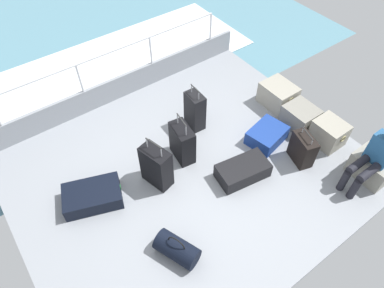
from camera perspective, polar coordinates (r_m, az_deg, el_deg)
name	(u,v)px	position (r m, az deg, el deg)	size (l,w,h in m)	color
ground_plane	(190,171)	(5.53, -0.32, -4.34)	(4.40, 5.20, 0.06)	gray
gunwale_port	(121,86)	(6.69, -11.45, 9.18)	(0.06, 5.20, 0.45)	gray
railing_port	(116,61)	(6.36, -12.22, 13.03)	(0.04, 4.20, 1.02)	silver
sea_wake	(94,73)	(8.11, -15.71, 11.12)	(12.00, 12.00, 0.01)	#598C9E
cargo_crate_0	(278,95)	(6.59, 13.80, 7.76)	(0.62, 0.49, 0.41)	#9E9989
cargo_crate_1	(300,117)	(6.30, 17.18, 4.28)	(0.56, 0.47, 0.37)	gray
cargo_crate_2	(329,133)	(6.14, 21.35, 1.70)	(0.53, 0.43, 0.42)	#9E9989
cargo_crate_3	(372,167)	(5.94, 27.22, -3.32)	(0.61, 0.44, 0.39)	gray
passenger_seated	(374,157)	(5.55, 27.54, -1.83)	(0.34, 0.66, 1.09)	#26598C
suitcase_0	(303,149)	(5.70, 17.53, -0.79)	(0.47, 0.34, 0.61)	black
suitcase_1	(156,167)	(5.13, -5.81, -3.67)	(0.50, 0.35, 0.87)	black
suitcase_2	(182,143)	(5.44, -1.59, 0.22)	(0.49, 0.31, 0.83)	black
suitcase_3	(93,196)	(5.27, -15.86, -8.15)	(0.76, 0.94, 0.24)	black
suitcase_4	(267,135)	(5.93, 12.09, 1.40)	(0.59, 0.70, 0.25)	navy
suitcase_5	(195,111)	(5.90, 0.47, 5.42)	(0.36, 0.24, 0.84)	black
suitcase_6	(243,171)	(5.39, 8.25, -4.32)	(0.54, 0.84, 0.25)	black
duffel_bag	(177,249)	(4.67, -2.47, -16.69)	(0.64, 0.48, 0.43)	black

